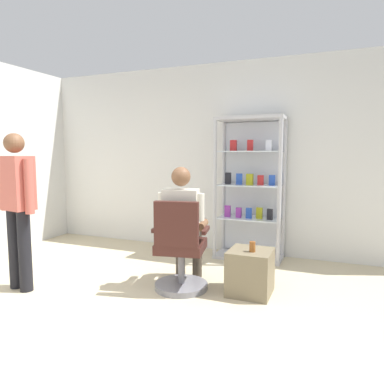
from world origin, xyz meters
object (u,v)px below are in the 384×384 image
object	(u,v)px
office_chair	(180,254)
tea_glass	(252,247)
storage_crate	(250,272)
seated_shopkeeper	(183,220)
display_cabinet_main	(251,188)
standing_customer	(17,201)

from	to	relation	value
office_chair	tea_glass	bearing A→B (deg)	11.61
office_chair	storage_crate	bearing A→B (deg)	16.06
seated_shopkeeper	office_chair	bearing A→B (deg)	-78.76
tea_glass	seated_shopkeeper	bearing A→B (deg)	179.10
display_cabinet_main	tea_glass	size ratio (longest dim) A/B	18.46
office_chair	tea_glass	size ratio (longest dim) A/B	9.33
office_chair	standing_customer	xyz separation A→B (m)	(-1.57, -0.60, 0.54)
display_cabinet_main	office_chair	size ratio (longest dim) A/B	1.98
storage_crate	standing_customer	world-z (taller)	standing_customer
storage_crate	standing_customer	distance (m)	2.50
display_cabinet_main	storage_crate	world-z (taller)	display_cabinet_main
office_chair	seated_shopkeeper	distance (m)	0.36
display_cabinet_main	storage_crate	size ratio (longest dim) A/B	4.19
storage_crate	standing_customer	xyz separation A→B (m)	(-2.26, -0.80, 0.71)
storage_crate	tea_glass	size ratio (longest dim) A/B	4.40
tea_glass	display_cabinet_main	bearing A→B (deg)	104.01
display_cabinet_main	seated_shopkeeper	distance (m)	1.41
storage_crate	display_cabinet_main	bearing A→B (deg)	103.34
display_cabinet_main	storage_crate	xyz separation A→B (m)	(0.30, -1.28, -0.74)
display_cabinet_main	standing_customer	size ratio (longest dim) A/B	1.17
office_chair	standing_customer	distance (m)	1.76
storage_crate	tea_glass	xyz separation A→B (m)	(0.03, -0.05, 0.28)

